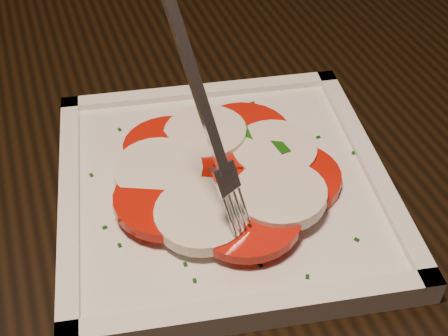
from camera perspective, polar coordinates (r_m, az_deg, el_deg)
name	(u,v)px	position (r m, az deg, el deg)	size (l,w,h in m)	color
table	(263,189)	(0.65, 3.56, -1.91)	(1.24, 0.86, 0.75)	black
plate	(224,189)	(0.49, 0.00, -1.92)	(0.25, 0.25, 0.01)	white
caprese_salad	(224,173)	(0.48, 0.00, -0.44)	(0.21, 0.20, 0.03)	#C40D04
fork	(199,117)	(0.40, -2.30, 4.71)	(0.03, 0.07, 0.15)	white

